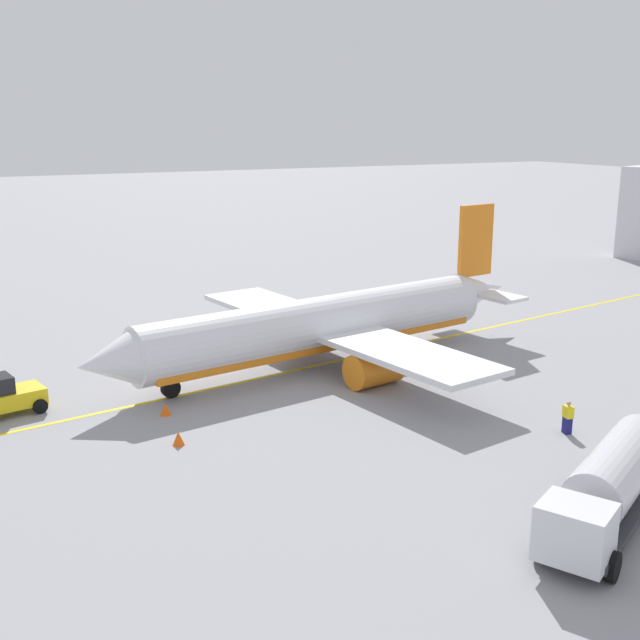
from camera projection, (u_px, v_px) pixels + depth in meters
name	position (u px, v px, depth m)	size (l,w,h in m)	color
ground_plane	(320.00, 365.00, 50.76)	(400.00, 400.00, 0.00)	#939399
airplane	(327.00, 325.00, 50.42)	(33.07, 26.62, 9.49)	white
fuel_tanker	(610.00, 485.00, 30.15)	(10.55, 7.09, 3.15)	#2D2D33
pushback_tug	(6.00, 396.00, 42.01)	(3.92, 2.92, 2.20)	yellow
refueling_worker	(568.00, 418.00, 39.43)	(0.45, 0.58, 1.71)	navy
safety_cone_nose	(165.00, 409.00, 41.99)	(0.59, 0.59, 0.65)	#F2590F
safety_cone_wingtip	(178.00, 439.00, 38.09)	(0.61, 0.61, 0.67)	#F2590F
taxi_line_marking	(320.00, 365.00, 50.75)	(76.43, 0.30, 0.01)	yellow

